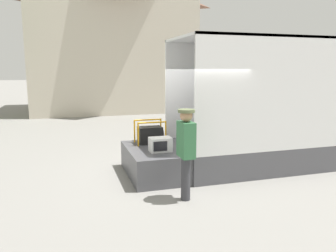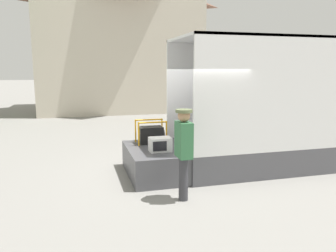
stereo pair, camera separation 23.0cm
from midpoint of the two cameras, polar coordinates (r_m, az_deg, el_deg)
name	(u,v)px [view 1 (the left image)]	position (r m, az deg, el deg)	size (l,w,h in m)	color
ground_plane	(178,173)	(8.09, 0.89, -8.11)	(160.00, 160.00, 0.00)	gray
box_truck	(320,123)	(9.91, 24.40, 0.51)	(6.77, 2.16, 3.24)	#B2B2B7
tailgate_deck	(153,162)	(7.83, -3.39, -6.21)	(1.22, 2.05, 0.66)	#4C4C51
microwave	(160,144)	(7.41, -2.23, -3.24)	(0.49, 0.36, 0.32)	white
portable_generator	(151,135)	(8.23, -3.82, -1.51)	(0.73, 0.49, 0.58)	black
worker_person	(186,145)	(6.17, 2.09, -3.32)	(0.32, 0.44, 1.76)	#38383D
house_backdrop	(110,37)	(21.60, -10.44, 15.08)	(9.72, 7.41, 8.90)	beige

